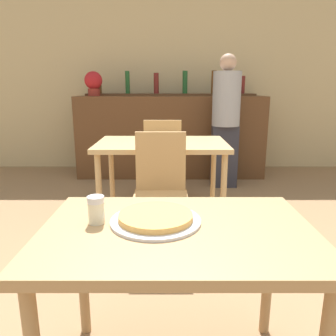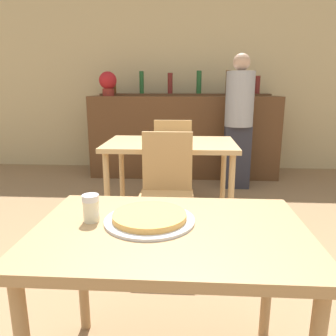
% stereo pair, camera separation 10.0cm
% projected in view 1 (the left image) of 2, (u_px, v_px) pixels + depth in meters
% --- Properties ---
extents(wall_back, '(8.00, 0.05, 2.80)m').
position_uv_depth(wall_back, '(172.00, 77.00, 4.96)').
color(wall_back, '#D1B784').
rests_on(wall_back, ground_plane).
extents(dining_table_near, '(1.05, 0.71, 0.72)m').
position_uv_depth(dining_table_near, '(178.00, 248.00, 1.28)').
color(dining_table_near, '#A87F51').
rests_on(dining_table_near, ground_plane).
extents(dining_table_far, '(1.14, 0.74, 0.77)m').
position_uv_depth(dining_table_far, '(163.00, 152.00, 2.92)').
color(dining_table_far, tan).
rests_on(dining_table_far, ground_plane).
extents(bar_counter, '(2.60, 0.56, 1.13)m').
position_uv_depth(bar_counter, '(172.00, 136.00, 4.67)').
color(bar_counter, brown).
rests_on(bar_counter, ground_plane).
extents(bar_back_shelf, '(2.39, 0.24, 0.34)m').
position_uv_depth(bar_back_shelf, '(173.00, 91.00, 4.65)').
color(bar_back_shelf, brown).
rests_on(bar_back_shelf, bar_counter).
extents(chair_far_side_front, '(0.40, 0.40, 0.92)m').
position_uv_depth(chair_far_side_front, '(162.00, 186.00, 2.43)').
color(chair_far_side_front, tan).
rests_on(chair_far_side_front, ground_plane).
extents(chair_far_side_back, '(0.40, 0.40, 0.92)m').
position_uv_depth(chair_far_side_back, '(164.00, 156.00, 3.48)').
color(chair_far_side_back, tan).
rests_on(chair_far_side_back, ground_plane).
extents(pizza_tray, '(0.36, 0.36, 0.04)m').
position_uv_depth(pizza_tray, '(157.00, 218.00, 1.31)').
color(pizza_tray, silver).
rests_on(pizza_tray, dining_table_near).
extents(cheese_shaker, '(0.07, 0.07, 0.11)m').
position_uv_depth(cheese_shaker, '(97.00, 209.00, 1.29)').
color(cheese_shaker, beige).
rests_on(cheese_shaker, dining_table_near).
extents(person_standing, '(0.34, 0.34, 1.63)m').
position_uv_depth(person_standing, '(227.00, 117.00, 4.03)').
color(person_standing, '#2D2D38').
rests_on(person_standing, ground_plane).
extents(potted_plant, '(0.24, 0.24, 0.33)m').
position_uv_depth(potted_plant, '(95.00, 82.00, 4.44)').
color(potted_plant, maroon).
rests_on(potted_plant, bar_counter).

